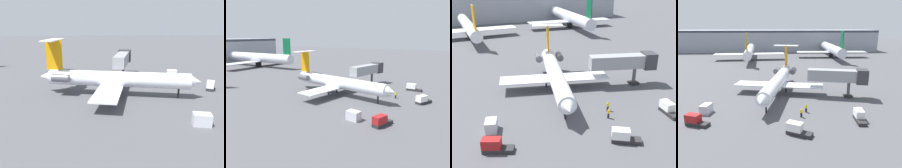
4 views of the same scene
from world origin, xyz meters
The scene contains 12 objects.
ground_plane centered at (0.00, 0.00, -0.05)m, with size 400.00×400.00×0.10m, color #4C4C51.
regional_jet centered at (2.09, -0.73, 3.38)m, with size 21.58×30.76×10.57m.
jet_bridge centered at (16.35, -3.97, 4.86)m, with size 13.57×5.82×6.58m.
ground_crew_marshaller centered at (6.06, -14.95, 0.86)m, with size 0.47×0.46×1.69m.
ground_crew_loader centered at (7.21, -12.75, 0.86)m, with size 0.48×0.44×1.69m.
baggage_tug_lead centered at (-11.86, -17.20, 0.84)m, with size 4.24×2.71×1.90m.
baggage_tug_trailing centered at (4.66, -21.31, 0.84)m, with size 4.18×3.16×1.90m.
baggage_tug_spare centered at (15.93, -17.03, 0.84)m, with size 1.75×4.11×1.90m.
cargo_container_uld centered at (-11.64, -12.06, 0.86)m, with size 2.09×2.69×1.71m.
terminal_building centered at (0.00, 89.97, 6.45)m, with size 125.09×23.41×12.87m.
parked_airliner_west_end centered at (-11.16, 51.96, 4.11)m, with size 32.93×38.95×13.03m.
parked_airliner_west_mid centered at (29.28, 57.62, 4.42)m, with size 35.08×41.69×13.65m.
Camera 4 is at (1.90, -51.00, 16.14)m, focal length 34.76 mm.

